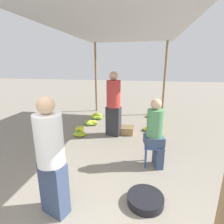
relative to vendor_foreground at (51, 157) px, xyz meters
name	(u,v)px	position (x,y,z in m)	size (l,w,h in m)	color
canopy_post_back_left	(96,78)	(-0.92, 5.23, 0.55)	(0.08, 0.08, 2.76)	olive
canopy_post_back_right	(165,79)	(1.79, 5.23, 0.55)	(0.08, 0.08, 2.76)	olive
canopy_tarp	(118,25)	(0.44, 2.41, 1.95)	(3.11, 6.05, 0.04)	#B2B2B7
vendor_foreground	(51,157)	(0.00, 0.00, 0.00)	(0.43, 0.43, 1.59)	#384766
stool	(153,149)	(1.31, 1.42, -0.48)	(0.34, 0.34, 0.44)	#384C84
vendor_seated	(155,132)	(1.33, 1.42, -0.13)	(0.41, 0.41, 1.34)	#384766
basin_black	(145,199)	(1.19, 0.38, -0.77)	(0.52, 0.52, 0.12)	black
banana_pile_left_0	(79,132)	(-0.65, 2.53, -0.73)	(0.36, 0.39, 0.27)	#8FBE32
banana_pile_left_1	(91,123)	(-0.61, 3.47, -0.76)	(0.54, 0.46, 0.14)	#B5CD2C
banana_pile_left_2	(97,117)	(-0.61, 4.15, -0.75)	(0.50, 0.44, 0.21)	#90BE32
banana_pile_right_0	(152,128)	(1.34, 3.28, -0.72)	(0.45, 0.50, 0.25)	#73B237
banana_pile_right_1	(153,116)	(1.43, 4.68, -0.76)	(0.58, 0.51, 0.20)	#8DBD33
banana_pile_right_2	(157,121)	(1.54, 4.11, -0.76)	(0.47, 0.49, 0.17)	#CED727
crate_near	(127,130)	(0.64, 2.94, -0.73)	(0.39, 0.39, 0.20)	#9E7A4C
shopper_walking_mid	(113,103)	(0.27, 2.77, 0.09)	(0.45, 0.45, 1.76)	#2D2D33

